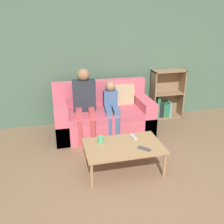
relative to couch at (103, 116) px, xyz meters
name	(u,v)px	position (x,y,z in m)	size (l,w,h in m)	color
ground_plane	(143,221)	(-0.04, -2.19, -0.30)	(22.00, 22.00, 0.00)	#84664C
wall_back	(94,55)	(-0.04, 0.57, 1.00)	(12.00, 0.06, 2.60)	#4C6B56
couch	(103,116)	(0.00, 0.00, 0.00)	(1.70, 0.86, 0.88)	#DB5B70
bookshelf	(164,99)	(1.37, 0.41, 0.09)	(0.65, 0.28, 0.98)	#8E7051
coffee_table	(123,147)	(0.02, -1.25, 0.04)	(1.04, 0.65, 0.38)	#A87F56
person_adult	(84,98)	(-0.34, -0.08, 0.39)	(0.40, 0.63, 1.18)	#C6474C
person_child	(111,105)	(0.12, -0.13, 0.25)	(0.29, 0.62, 0.94)	#476693
cup_near	(100,139)	(-0.27, -1.11, 0.13)	(0.07, 0.07, 0.10)	#4CB77A
tv_remote_0	(144,149)	(0.25, -1.42, 0.09)	(0.15, 0.15, 0.02)	#47474C
tv_remote_1	(133,137)	(0.22, -1.06, 0.09)	(0.06, 0.17, 0.02)	#B7B7BC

